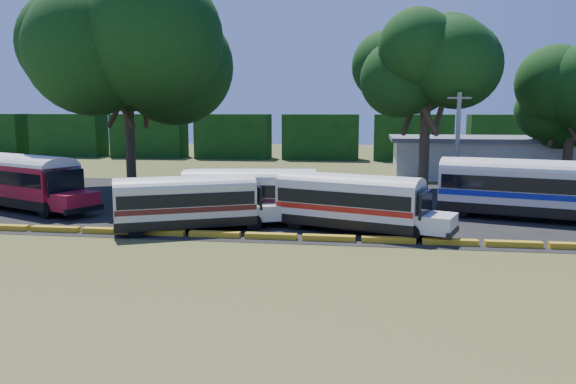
# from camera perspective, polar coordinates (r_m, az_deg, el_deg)

# --- Properties ---
(ground) EXTENTS (160.00, 160.00, 0.00)m
(ground) POSITION_cam_1_polar(r_m,az_deg,el_deg) (28.52, -5.07, -5.14)
(ground) COLOR #364316
(ground) RESTS_ON ground
(asphalt_strip) EXTENTS (64.00, 24.00, 0.02)m
(asphalt_strip) POSITION_cam_1_polar(r_m,az_deg,el_deg) (39.90, 0.29, -1.19)
(asphalt_strip) COLOR black
(asphalt_strip) RESTS_ON ground
(curb) EXTENTS (53.70, 0.45, 0.30)m
(curb) POSITION_cam_1_polar(r_m,az_deg,el_deg) (29.43, -4.63, -4.40)
(curb) COLOR gold
(curb) RESTS_ON ground
(terminal_building) EXTENTS (19.00, 9.00, 4.00)m
(terminal_building) POSITION_cam_1_polar(r_m,az_deg,el_deg) (58.31, 19.70, 3.37)
(terminal_building) COLOR silver
(terminal_building) RESTS_ON ground
(treeline_backdrop) EXTENTS (130.00, 4.00, 6.00)m
(treeline_backdrop) POSITION_cam_1_polar(r_m,az_deg,el_deg) (75.33, 3.36, 5.61)
(treeline_backdrop) COLOR black
(treeline_backdrop) RESTS_ON ground
(bus_red) EXTENTS (11.40, 7.21, 3.71)m
(bus_red) POSITION_cam_1_polar(r_m,az_deg,el_deg) (41.29, -25.38, 1.29)
(bus_red) COLOR black
(bus_red) RESTS_ON ground
(bus_cream_west) EXTENTS (9.38, 5.91, 3.05)m
(bus_cream_west) POSITION_cam_1_polar(r_m,az_deg,el_deg) (31.28, -10.02, -0.80)
(bus_cream_west) COLOR black
(bus_cream_west) RESTS_ON ground
(bus_cream_east) EXTENTS (9.82, 3.60, 3.15)m
(bus_cream_east) POSITION_cam_1_polar(r_m,az_deg,el_deg) (33.55, -3.54, 0.03)
(bus_cream_east) COLOR black
(bus_cream_east) RESTS_ON ground
(bus_white_red) EXTENTS (9.91, 5.45, 3.18)m
(bus_white_red) POSITION_cam_1_polar(r_m,az_deg,el_deg) (30.74, 6.58, -0.75)
(bus_white_red) COLOR black
(bus_white_red) RESTS_ON ground
(bus_white_blue) EXTENTS (11.53, 5.83, 3.69)m
(bus_white_blue) POSITION_cam_1_polar(r_m,az_deg,el_deg) (36.86, 22.75, 0.62)
(bus_white_blue) COLOR black
(bus_white_blue) RESTS_ON ground
(tree_west) EXTENTS (13.76, 13.76, 16.52)m
(tree_west) POSITION_cam_1_polar(r_m,az_deg,el_deg) (48.68, -16.10, 13.73)
(tree_west) COLOR #3E2D1F
(tree_west) RESTS_ON ground
(tree_center) EXTENTS (9.39, 9.39, 13.83)m
(tree_center) POSITION_cam_1_polar(r_m,az_deg,el_deg) (46.02, 13.96, 12.72)
(tree_center) COLOR #3E2D1F
(tree_center) RESTS_ON ground
(tree_east) EXTENTS (8.55, 8.55, 10.99)m
(tree_east) POSITION_cam_1_polar(r_m,az_deg,el_deg) (53.77, 26.91, 8.73)
(tree_east) COLOR #3E2D1F
(tree_east) RESTS_ON ground
(utility_pole) EXTENTS (1.60, 0.30, 7.83)m
(utility_pole) POSITION_cam_1_polar(r_m,az_deg,el_deg) (41.25, 16.82, 4.39)
(utility_pole) COLOR gray
(utility_pole) RESTS_ON ground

